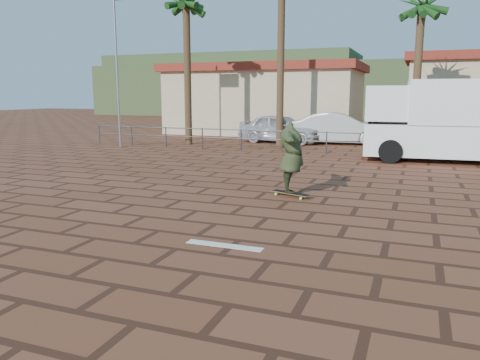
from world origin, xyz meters
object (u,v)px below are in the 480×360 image
Objects in this scene: car_white at (339,128)px; car_silver at (281,128)px; campervan at (448,119)px; skateboarder at (291,157)px; longboard at (291,193)px.

car_silver is at bearing 89.39° from car_white.
campervan is at bearing -145.24° from car_white.
car_white is (-0.96, 13.47, -0.20)m from skateboarder.
skateboarder is at bearing -156.70° from car_silver.
campervan is 1.36× the size of car_silver.
skateboarder reaches higher than car_silver.
longboard is at bearing -156.70° from car_silver.
longboard is at bearing 154.34° from skateboarder.
car_white is at bearing 131.00° from campervan.
longboard is 0.23× the size of car_white.
skateboarder is 13.50m from car_white.
car_white is at bearing -14.46° from skateboarder.
car_white reaches higher than car_silver.
skateboarder is at bearing 103.55° from longboard.
longboard is at bearing 174.10° from car_white.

